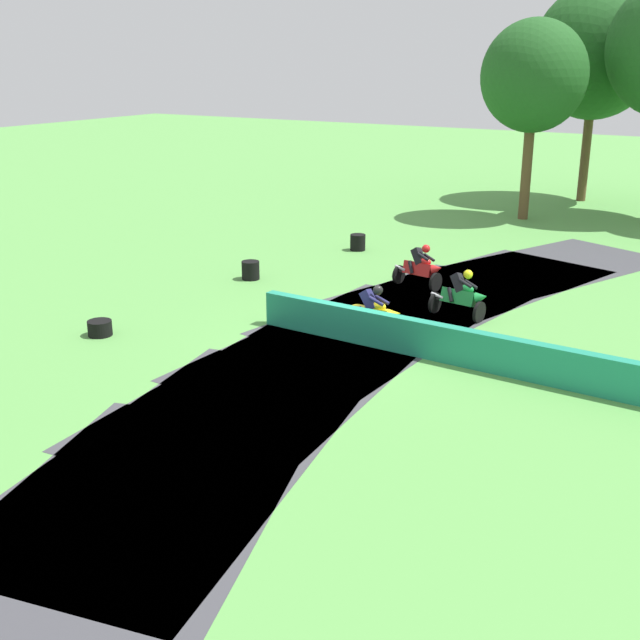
# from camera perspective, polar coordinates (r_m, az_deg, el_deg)

# --- Properties ---
(ground_plane) EXTENTS (120.00, 120.00, 0.00)m
(ground_plane) POSITION_cam_1_polar(r_m,az_deg,el_deg) (20.75, 1.83, -1.39)
(ground_plane) COLOR #569947
(track_asphalt) EXTENTS (8.79, 30.13, 0.01)m
(track_asphalt) POSITION_cam_1_polar(r_m,az_deg,el_deg) (20.36, 3.75, -1.80)
(track_asphalt) COLOR #3D3D42
(track_asphalt) RESTS_ON ground
(safety_barrier) EXTENTS (16.93, 1.14, 0.90)m
(safety_barrier) POSITION_cam_1_polar(r_m,az_deg,el_deg) (18.37, 18.08, -3.51)
(safety_barrier) COLOR #1E8466
(safety_barrier) RESTS_ON ground
(motorcycle_lead_red) EXTENTS (1.71, 0.99, 1.43)m
(motorcycle_lead_red) POSITION_cam_1_polar(r_m,az_deg,el_deg) (25.43, 7.16, 3.73)
(motorcycle_lead_red) COLOR black
(motorcycle_lead_red) RESTS_ON ground
(motorcycle_chase_green) EXTENTS (1.71, 0.95, 1.43)m
(motorcycle_chase_green) POSITION_cam_1_polar(r_m,az_deg,el_deg) (22.67, 10.00, 1.75)
(motorcycle_chase_green) COLOR black
(motorcycle_chase_green) RESTS_ON ground
(motorcycle_trailing_yellow) EXTENTS (1.68, 0.72, 1.43)m
(motorcycle_trailing_yellow) POSITION_cam_1_polar(r_m,az_deg,el_deg) (20.76, 3.82, 0.51)
(motorcycle_trailing_yellow) COLOR black
(motorcycle_trailing_yellow) RESTS_ON ground
(tire_stack_near) EXTENTS (0.57, 0.57, 0.60)m
(tire_stack_near) POSITION_cam_1_polar(r_m,az_deg,el_deg) (30.22, 2.69, 5.52)
(tire_stack_near) COLOR black
(tire_stack_near) RESTS_ON ground
(tire_stack_mid_a) EXTENTS (0.58, 0.58, 0.60)m
(tire_stack_mid_a) POSITION_cam_1_polar(r_m,az_deg,el_deg) (26.33, -4.94, 3.53)
(tire_stack_mid_a) COLOR black
(tire_stack_mid_a) RESTS_ON ground
(tire_stack_mid_b) EXTENTS (0.63, 0.63, 0.40)m
(tire_stack_mid_b) POSITION_cam_1_polar(r_m,az_deg,el_deg) (21.75, -15.33, -0.55)
(tire_stack_mid_b) COLOR black
(tire_stack_mid_b) RESTS_ON ground
(tree_far_right) EXTENTS (5.96, 5.96, 10.19)m
(tree_far_right) POSITION_cam_1_polar(r_m,az_deg,el_deg) (42.24, 18.95, 17.48)
(tree_far_right) COLOR brown
(tree_far_right) RESTS_ON ground
(tree_behind_barrier) EXTENTS (4.49, 4.49, 8.47)m
(tree_behind_barrier) POSITION_cam_1_polar(r_m,az_deg,el_deg) (36.64, 14.92, 16.32)
(tree_behind_barrier) COLOR brown
(tree_behind_barrier) RESTS_ON ground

